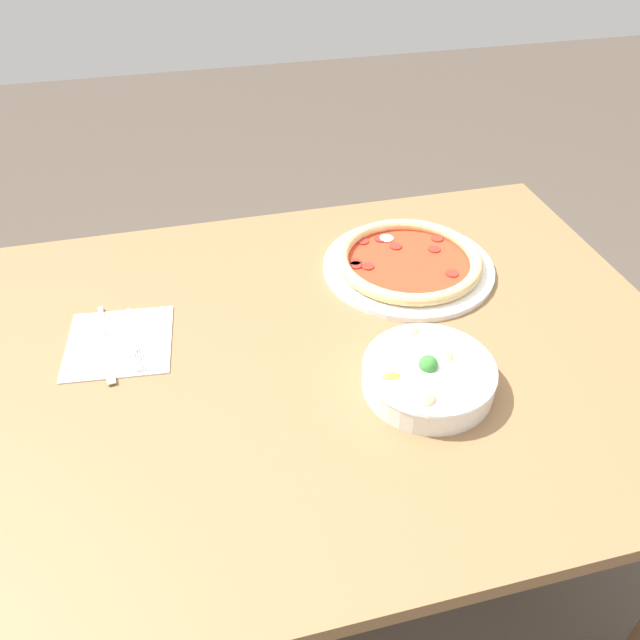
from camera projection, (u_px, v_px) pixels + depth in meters
ground_plane at (328, 562)px, 1.60m from camera, size 8.00×8.00×0.00m
dining_table at (330, 383)px, 1.19m from camera, size 1.28×0.98×0.75m
pizza at (408, 262)px, 1.30m from camera, size 0.36×0.36×0.04m
bowl at (428, 374)px, 1.03m from camera, size 0.22×0.22×0.07m
napkin at (119, 342)px, 1.13m from camera, size 0.20×0.20×0.00m
fork at (135, 338)px, 1.13m from camera, size 0.03×0.18×0.00m
knife at (105, 340)px, 1.13m from camera, size 0.04×0.22×0.01m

